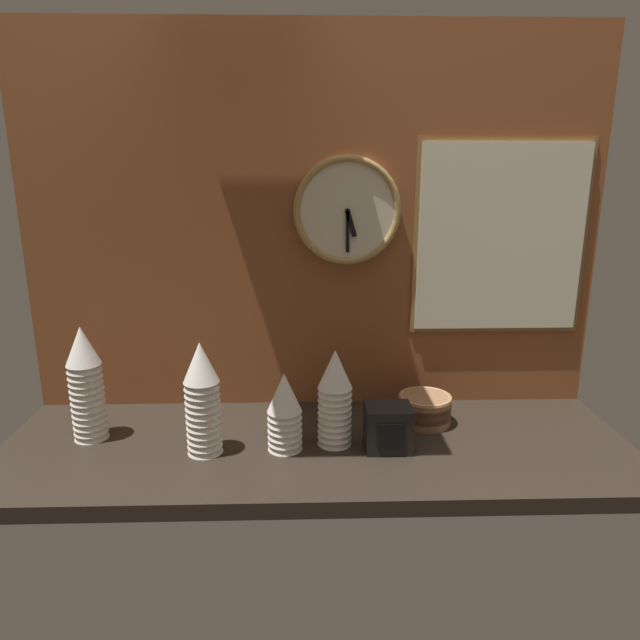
% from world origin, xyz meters
% --- Properties ---
extents(ground_plane, '(1.60, 0.56, 0.04)m').
position_xyz_m(ground_plane, '(0.00, 0.00, -0.02)').
color(ground_plane, black).
extents(wall_tiled_back, '(1.60, 0.03, 1.05)m').
position_xyz_m(wall_tiled_back, '(0.00, 0.27, 0.53)').
color(wall_tiled_back, brown).
rests_on(wall_tiled_back, ground_plane).
extents(cup_stack_center, '(0.09, 0.09, 0.20)m').
position_xyz_m(cup_stack_center, '(-0.08, -0.04, 0.10)').
color(cup_stack_center, white).
rests_on(cup_stack_center, ground_plane).
extents(cup_stack_far_left, '(0.09, 0.09, 0.30)m').
position_xyz_m(cup_stack_far_left, '(-0.58, 0.03, 0.15)').
color(cup_stack_far_left, white).
rests_on(cup_stack_far_left, ground_plane).
extents(cup_stack_center_left, '(0.09, 0.09, 0.28)m').
position_xyz_m(cup_stack_center_left, '(-0.27, -0.05, 0.14)').
color(cup_stack_center_left, white).
rests_on(cup_stack_center_left, ground_plane).
extents(cup_stack_center_right, '(0.09, 0.09, 0.25)m').
position_xyz_m(cup_stack_center_right, '(0.05, -0.02, 0.13)').
color(cup_stack_center_right, white).
rests_on(cup_stack_center_right, ground_plane).
extents(bowl_stack_right, '(0.15, 0.15, 0.08)m').
position_xyz_m(bowl_stack_right, '(0.30, 0.10, 0.04)').
color(bowl_stack_right, '#996B47').
rests_on(bowl_stack_right, ground_plane).
extents(wall_clock, '(0.29, 0.03, 0.29)m').
position_xyz_m(wall_clock, '(0.09, 0.23, 0.57)').
color(wall_clock, beige).
extents(menu_board, '(0.49, 0.01, 0.54)m').
position_xyz_m(menu_board, '(0.52, 0.24, 0.49)').
color(menu_board, olive).
extents(napkin_dispenser, '(0.11, 0.10, 0.11)m').
position_xyz_m(napkin_dispenser, '(0.18, -0.05, 0.06)').
color(napkin_dispenser, black).
rests_on(napkin_dispenser, ground_plane).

